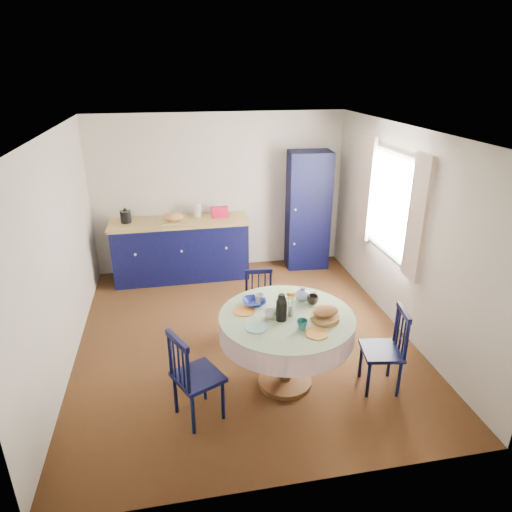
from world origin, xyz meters
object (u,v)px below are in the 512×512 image
Objects in this scene: mug_c at (313,300)px; cobalt_bowl at (254,302)px; chair_left at (194,376)px; dining_table at (287,326)px; chair_far at (260,304)px; mug_d at (259,299)px; mug_a at (270,314)px; chair_right at (386,349)px; pantry_cabinet at (308,210)px; kitchen_counter at (181,249)px; mug_b at (302,325)px.

cobalt_bowl is at bearing 171.05° from mug_c.
chair_left is 1.00m from cobalt_bowl.
chair_far is at bearing 94.66° from dining_table.
dining_table reaches higher than mug_d.
chair_left is 8.23× the size of mug_a.
mug_d reaches higher than chair_right.
pantry_cabinet reaches higher than cobalt_bowl.
kitchen_counter reaches higher than mug_b.
chair_right is 0.89m from mug_c.
chair_far is 1.64m from chair_right.
mug_c is at bearing -59.40° from chair_far.
kitchen_counter is at bearing 115.37° from mug_c.
cobalt_bowl reaches higher than chair_far.
mug_a is 1.08× the size of mug_d.
kitchen_counter is 2.23× the size of chair_left.
mug_c is at bearing -101.19° from pantry_cabinet.
mug_d is 0.44× the size of cobalt_bowl.
mug_a is at bearing -108.64° from pantry_cabinet.
pantry_cabinet is (2.08, 0.10, 0.47)m from kitchen_counter.
chair_right is 7.56× the size of mug_c.
cobalt_bowl is at bearing -112.66° from pantry_cabinet.
mug_a is (0.79, 0.32, 0.39)m from chair_left.
dining_table is at bearing -93.65° from chair_right.
mug_d is at bearing 116.79° from mug_b.
kitchen_counter is 8.68× the size of cobalt_bowl.
mug_c is at bearing -112.80° from chair_right.
mug_b is 0.88× the size of mug_c.
kitchen_counter is 17.47× the size of mug_c.
chair_left is at bearing -138.02° from cobalt_bowl.
cobalt_bowl is (-0.20, -0.73, 0.43)m from chair_far.
mug_a is 0.54m from mug_c.
mug_d reaches higher than mug_a.
dining_table is (0.97, -2.90, 0.22)m from kitchen_counter.
chair_left is at bearing -77.44° from chair_right.
dining_table reaches higher than mug_c.
cobalt_bowl is (-0.36, 0.56, -0.02)m from mug_b.
pantry_cabinet is 1.40× the size of dining_table.
mug_b is (0.25, -0.26, 0.00)m from mug_a.
cobalt_bowl is (-0.60, 0.10, -0.02)m from mug_c.
chair_left is 8.94× the size of mug_b.
mug_a is at bearing -75.09° from kitchen_counter.
kitchen_counter is at bearing 104.60° from cobalt_bowl.
chair_right is 8.59× the size of mug_d.
kitchen_counter is 2.72m from mug_d.
pantry_cabinet is at bearing 62.76° from cobalt_bowl.
cobalt_bowl is at bearing -73.55° from chair_left.
kitchen_counter is 3.04m from mug_a.
mug_d is (0.75, 0.64, 0.40)m from chair_left.
kitchen_counter is 3.06m from dining_table.
mug_c is (0.40, -0.82, 0.45)m from chair_far.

